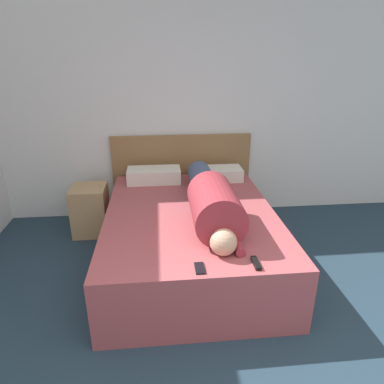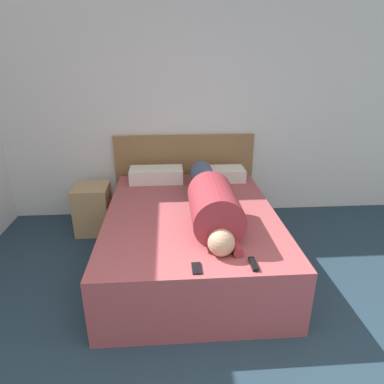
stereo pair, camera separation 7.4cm
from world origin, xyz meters
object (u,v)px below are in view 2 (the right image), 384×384
Objects in this scene: pillow_near_headboard at (156,175)px; pillow_second at (219,174)px; nightstand at (93,209)px; tv_remote at (253,264)px; cell_phone at (197,268)px; person_lying at (211,201)px; bed at (191,237)px.

pillow_near_headboard is 1.05× the size of pillow_second.
nightstand is 0.97× the size of pillow_second.
tv_remote is 1.15× the size of cell_phone.
pillow_near_headboard reaches higher than cell_phone.
tv_remote is at bearing -48.64° from nightstand.
pillow_second reaches higher than cell_phone.
nightstand is at bearing 122.35° from cell_phone.
person_lying is 1.10m from pillow_near_headboard.
cell_phone is (-0.40, -1.72, -0.06)m from pillow_second.
person_lying reaches higher than bed.
pillow_second is at bearing 64.76° from bed.
tv_remote is at bearing 1.81° from cell_phone.
person_lying is (0.17, -0.16, 0.44)m from bed.
nightstand is at bearing -172.08° from pillow_near_headboard.
person_lying is at bearing -35.67° from nightstand.
cell_phone reaches higher than bed.
nightstand is 4.15× the size of cell_phone.
person_lying is at bearing -102.42° from pillow_second.
bed is at bearing 112.15° from tv_remote.
cell_phone is (-0.19, -0.75, -0.16)m from person_lying.
cell_phone is at bearing -104.24° from person_lying.
pillow_near_headboard is 0.71m from pillow_second.
bed is at bearing 88.55° from cell_phone.
tv_remote is at bearing -67.85° from bed.
bed is at bearing -34.01° from nightstand.
tv_remote is at bearing -90.49° from pillow_second.
cell_phone is at bearing -79.81° from pillow_near_headboard.
pillow_second is (0.21, 0.97, -0.10)m from person_lying.
pillow_near_headboard reaches higher than tv_remote.
pillow_second is 4.30× the size of cell_phone.
pillow_second is (0.71, 0.00, -0.01)m from pillow_near_headboard.
bed is 0.95m from cell_phone.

